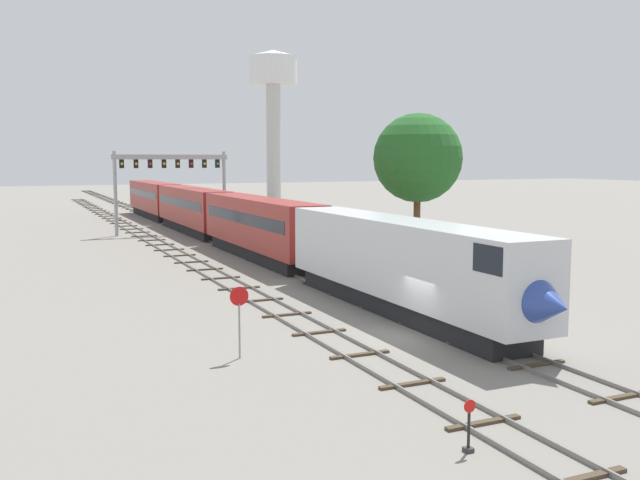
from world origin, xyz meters
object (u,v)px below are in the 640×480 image
(passenger_train, at_px, (220,216))
(signal_gantry, at_px, (171,173))
(trackside_tree_left, at_px, (418,158))
(switch_stand, at_px, (469,433))
(stop_sign, at_px, (239,312))
(water_tower, at_px, (273,86))

(passenger_train, distance_m, signal_gantry, 11.18)
(passenger_train, bearing_deg, trackside_tree_left, -49.99)
(signal_gantry, bearing_deg, switch_stand, -94.69)
(passenger_train, bearing_deg, stop_sign, -104.84)
(trackside_tree_left, bearing_deg, water_tower, 78.88)
(stop_sign, bearing_deg, switch_stand, -75.33)
(signal_gantry, bearing_deg, stop_sign, -99.17)
(stop_sign, bearing_deg, passenger_train, 75.16)
(switch_stand, bearing_deg, stop_sign, 104.67)
(passenger_train, relative_size, water_tower, 3.20)
(passenger_train, distance_m, trackside_tree_left, 20.02)
(signal_gantry, bearing_deg, passenger_train, -77.63)
(signal_gantry, relative_size, stop_sign, 4.20)
(signal_gantry, xyz_separation_m, stop_sign, (-7.75, -48.00, -4.57))
(stop_sign, bearing_deg, water_tower, 68.91)
(signal_gantry, distance_m, stop_sign, 48.84)
(passenger_train, relative_size, switch_stand, 59.89)
(switch_stand, xyz_separation_m, stop_sign, (-2.90, 11.08, 1.35))
(stop_sign, bearing_deg, trackside_tree_left, 45.71)
(water_tower, bearing_deg, stop_sign, -111.09)
(switch_stand, height_order, stop_sign, stop_sign)
(trackside_tree_left, bearing_deg, stop_sign, -134.29)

